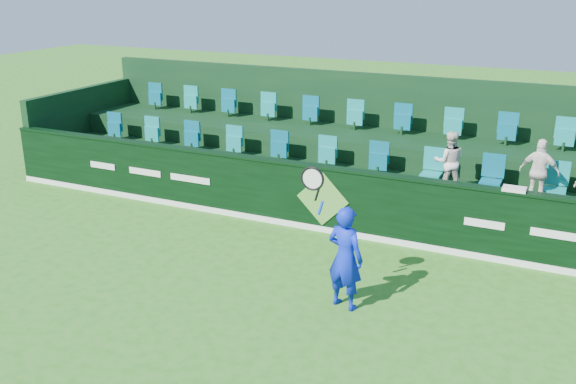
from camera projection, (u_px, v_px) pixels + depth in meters
The scene contains 11 objects.
ground at pixel (223, 322), 9.52m from camera, with size 60.00×60.00×0.00m, color #296D1A.
sponsor_hoarding at pixel (325, 199), 12.73m from camera, with size 16.00×0.25×1.35m.
stand_tier_front at pixel (344, 195), 13.77m from camera, with size 16.00×2.00×0.80m, color black.
stand_tier_back at pixel (372, 162), 15.31m from camera, with size 16.00×1.80×1.30m, color black.
stand_rear at pixel (378, 135), 15.51m from camera, with size 16.00×4.10×2.60m.
seat_row_front at pixel (351, 159), 13.88m from camera, with size 13.50×0.50×0.60m, color #085A70.
seat_row_back at pixel (377, 120), 15.26m from camera, with size 13.50×0.50×0.60m, color #085A70.
tennis_player at pixel (345, 256), 9.72m from camera, with size 1.09×0.52×2.28m.
spectator_left at pixel (449, 162), 12.59m from camera, with size 0.59×0.46×1.22m, color silver.
spectator_middle at pixel (539, 172), 11.91m from camera, with size 0.73×0.30×1.24m, color white.
towel at pixel (514, 189), 11.09m from camera, with size 0.39×0.26×0.06m, color silver.
Camera 1 is at (4.43, -7.19, 4.91)m, focal length 40.00 mm.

